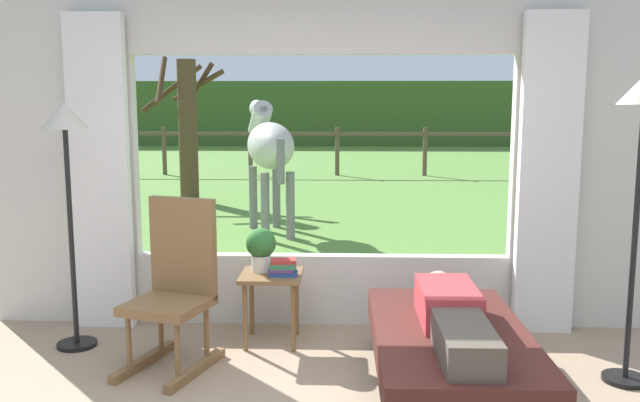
# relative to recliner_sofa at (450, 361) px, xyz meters

# --- Properties ---
(back_wall_with_window) EXTENTS (5.20, 0.12, 2.55)m
(back_wall_with_window) POSITION_rel_recliner_sofa_xyz_m (-0.81, 1.33, 1.03)
(back_wall_with_window) COLOR beige
(back_wall_with_window) RESTS_ON ground_plane
(curtain_panel_left) EXTENTS (0.44, 0.10, 2.40)m
(curtain_panel_left) POSITION_rel_recliner_sofa_xyz_m (-2.50, 1.19, 0.98)
(curtain_panel_left) COLOR silver
(curtain_panel_left) RESTS_ON ground_plane
(curtain_panel_right) EXTENTS (0.44, 0.10, 2.40)m
(curtain_panel_right) POSITION_rel_recliner_sofa_xyz_m (0.88, 1.19, 0.98)
(curtain_panel_right) COLOR silver
(curtain_panel_right) RESTS_ON ground_plane
(outdoor_pasture_lawn) EXTENTS (36.00, 21.68, 0.02)m
(outdoor_pasture_lawn) POSITION_rel_recliner_sofa_xyz_m (-0.81, 12.23, -0.21)
(outdoor_pasture_lawn) COLOR #568438
(outdoor_pasture_lawn) RESTS_ON ground_plane
(distant_hill_ridge) EXTENTS (36.00, 2.00, 2.40)m
(distant_hill_ridge) POSITION_rel_recliner_sofa_xyz_m (-0.81, 22.07, 0.98)
(distant_hill_ridge) COLOR #3D5D27
(distant_hill_ridge) RESTS_ON ground_plane
(recliner_sofa) EXTENTS (0.92, 1.71, 0.42)m
(recliner_sofa) POSITION_rel_recliner_sofa_xyz_m (0.00, 0.00, 0.00)
(recliner_sofa) COLOR black
(recliner_sofa) RESTS_ON ground_plane
(reclining_person) EXTENTS (0.35, 1.43, 0.22)m
(reclining_person) POSITION_rel_recliner_sofa_xyz_m (-0.00, -0.05, 0.30)
(reclining_person) COLOR #B23338
(reclining_person) RESTS_ON recliner_sofa
(rocking_chair) EXTENTS (0.65, 0.79, 1.12)m
(rocking_chair) POSITION_rel_recliner_sofa_xyz_m (-1.75, 0.42, 0.33)
(rocking_chair) COLOR brown
(rocking_chair) RESTS_ON ground_plane
(side_table) EXTENTS (0.44, 0.44, 0.52)m
(side_table) POSITION_rel_recliner_sofa_xyz_m (-1.16, 0.86, 0.21)
(side_table) COLOR brown
(side_table) RESTS_ON ground_plane
(potted_plant) EXTENTS (0.22, 0.22, 0.32)m
(potted_plant) POSITION_rel_recliner_sofa_xyz_m (-1.24, 0.92, 0.48)
(potted_plant) COLOR silver
(potted_plant) RESTS_ON side_table
(book_stack) EXTENTS (0.20, 0.14, 0.12)m
(book_stack) POSITION_rel_recliner_sofa_xyz_m (-1.07, 0.80, 0.36)
(book_stack) COLOR #23478C
(book_stack) RESTS_ON side_table
(floor_lamp_left) EXTENTS (0.32, 0.32, 1.74)m
(floor_lamp_left) POSITION_rel_recliner_sofa_xyz_m (-2.56, 0.73, 1.19)
(floor_lamp_left) COLOR black
(floor_lamp_left) RESTS_ON ground_plane
(horse) EXTENTS (0.91, 1.81, 1.73)m
(horse) POSITION_rel_recliner_sofa_xyz_m (-1.62, 4.86, 0.94)
(horse) COLOR #B2B2AD
(horse) RESTS_ON outdoor_pasture_lawn
(pasture_tree) EXTENTS (1.43, 1.35, 2.47)m
(pasture_tree) POSITION_rel_recliner_sofa_xyz_m (-3.33, 7.62, 1.11)
(pasture_tree) COLOR #4C3823
(pasture_tree) RESTS_ON outdoor_pasture_lawn
(pasture_fence_line) EXTENTS (16.10, 0.10, 1.10)m
(pasture_fence_line) POSITION_rel_recliner_sofa_xyz_m (-0.81, 11.59, 0.53)
(pasture_fence_line) COLOR brown
(pasture_fence_line) RESTS_ON outdoor_pasture_lawn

